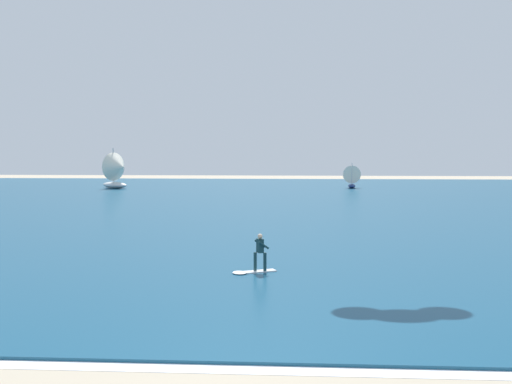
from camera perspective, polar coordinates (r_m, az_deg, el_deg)
The scene contains 5 objects.
ocean at distance 59.00m, azimuth 1.72°, elevation -0.94°, with size 160.00×90.00×0.10m, color navy.
shoreline_foam at distance 15.29m, azimuth -3.73°, elevation -16.37°, with size 77.48×2.07×0.01m, color white.
kitesurfer at distance 24.62m, azimuth -0.01°, elevation -6.72°, with size 2.01×1.34×1.67m.
sailboat_leading at distance 80.16m, azimuth -13.78°, elevation 2.18°, with size 5.01×4.60×5.56m.
sailboat_far_left at distance 80.43m, azimuth 9.64°, elevation 1.57°, with size 2.59×3.04×3.50m.
Camera 1 is at (1.66, -9.19, 5.39)m, focal length 39.65 mm.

